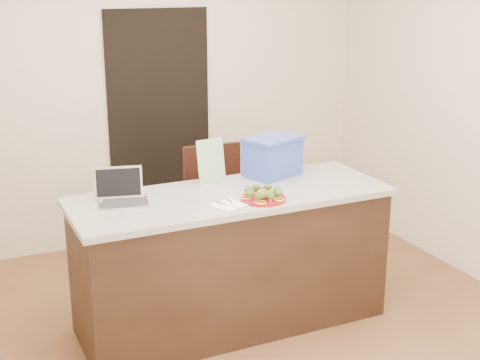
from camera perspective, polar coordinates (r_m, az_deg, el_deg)
name	(u,v)px	position (r m, az deg, el deg)	size (l,w,h in m)	color
ground	(247,339)	(4.44, 0.64, -13.42)	(4.00, 4.00, 0.00)	brown
room_shell	(248,90)	(3.88, 0.72, 7.66)	(4.00, 4.00, 4.00)	white
doorway	(160,127)	(5.85, -6.85, 4.54)	(0.90, 0.02, 2.00)	black
island	(231,259)	(4.44, -0.74, -6.77)	(2.06, 0.76, 0.92)	black
plate	(263,198)	(4.15, 2.00, -1.56)	(0.28, 0.28, 0.02)	maroon
meatballs	(264,194)	(4.14, 2.08, -1.20)	(0.10, 0.11, 0.04)	brown
broccoli	(263,191)	(4.13, 2.01, -0.98)	(0.24, 0.24, 0.04)	#224813
pepper_rings	(263,197)	(4.14, 2.00, -1.43)	(0.28, 0.27, 0.01)	yellow
napkin	(228,205)	(4.05, -0.99, -2.15)	(0.17, 0.17, 0.01)	white
fork	(225,204)	(4.04, -1.30, -2.06)	(0.08, 0.15, 0.00)	silver
knife	(234,204)	(4.04, -0.50, -2.07)	(0.02, 0.21, 0.01)	white
yogurt_bottle	(262,193)	(4.18, 1.85, -1.14)	(0.03, 0.03, 0.07)	white
laptop	(121,193)	(4.15, -10.12, -1.12)	(0.34, 0.30, 0.21)	silver
leaflet	(211,161)	(4.48, -2.49, 1.66)	(0.21, 0.00, 0.29)	silver
blue_box	(272,156)	(4.62, 2.79, 2.05)	(0.45, 0.38, 0.27)	#3149B1
chair	(218,204)	(5.10, -1.87, -2.07)	(0.47, 0.47, 1.03)	#34170F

